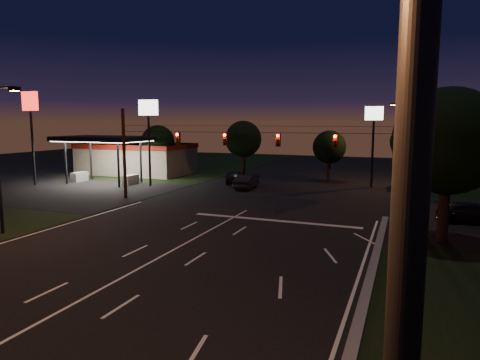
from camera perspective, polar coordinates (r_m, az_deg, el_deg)
The scene contains 21 objects.
ground at distance 21.19m, azimuth -12.89°, elevation -11.21°, with size 140.00×140.00×0.00m, color black.
cross_street_left at distance 45.72m, azimuth -22.33°, elevation -1.41°, with size 20.00×16.00×0.02m, color black.
center_line at distance 16.95m, azimuth -24.91°, elevation -16.68°, with size 0.14×40.00×0.01m, color silver.
stop_bar at distance 29.99m, azimuth 4.57°, elevation -5.39°, with size 12.00×0.50×0.01m, color silver.
utility_pole_right at distance 32.19m, azimuth 22.04°, elevation -5.05°, with size 0.30×0.30×9.00m, color black.
utility_pole_left at distance 39.84m, azimuth -14.98°, elevation -2.37°, with size 0.28×0.28×8.00m, color black.
signal_span at distance 33.47m, azimuth 1.48°, elevation 5.50°, with size 24.00×0.40×1.56m.
gas_station at distance 57.67m, azimuth -13.88°, elevation 3.11°, with size 14.20×16.10×5.25m.
pole_sign_left_near at distance 46.13m, azimuth -12.10°, elevation 7.78°, with size 2.20×0.30×9.10m.
pole_sign_left_far at distance 50.91m, azimuth -26.13°, elevation 7.86°, with size 2.00×0.30×10.00m.
pole_sign_right at distance 46.59m, azimuth 17.38°, elevation 6.69°, with size 1.80×0.30×8.40m.
street_light_left at distance 29.31m, azimuth -29.39°, elevation 3.68°, with size 2.20×0.35×9.00m.
street_light_right_far at distance 48.48m, azimuth 21.34°, elevation 5.36°, with size 2.20×0.35×9.00m.
tree_right_near at distance 26.72m, azimuth 26.00°, elevation 4.53°, with size 6.00×6.00×8.76m.
tree_far_a at distance 55.16m, azimuth -10.81°, elevation 4.95°, with size 4.20×4.20×6.42m.
tree_far_b at distance 54.24m, azimuth 0.50°, elevation 5.42°, with size 4.60×4.60×6.98m.
tree_far_c at distance 50.36m, azimuth 11.86°, elevation 4.27°, with size 3.80×3.80×5.86m.
tree_far_d at distance 47.63m, azimuth 22.26°, elevation 4.78°, with size 4.80×4.80×7.30m.
car_oncoming_a at distance 47.57m, azimuth -0.69°, elevation 0.41°, with size 1.74×4.33×1.47m, color black.
car_oncoming_b at distance 43.88m, azimuth 0.88°, elevation -0.23°, with size 1.53×4.40×1.45m, color black.
car_cross at distance 32.99m, azimuth 28.82°, elevation -3.91°, with size 1.96×4.82×1.40m, color black.
Camera 1 is at (11.48, -16.45, 6.81)m, focal length 32.00 mm.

